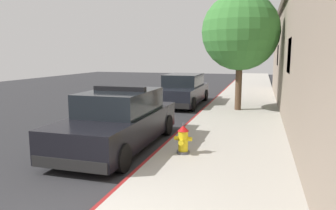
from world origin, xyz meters
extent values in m
cube|color=#2B2B2D|center=(-4.39, 10.00, -0.10)|extent=(34.38, 60.00, 0.20)
cube|color=#ADA89E|center=(1.61, 10.00, 0.07)|extent=(3.21, 60.00, 0.14)
cube|color=maroon|center=(-0.04, 10.00, 0.07)|extent=(0.08, 60.00, 0.14)
cube|color=black|center=(3.24, 7.44, 2.51)|extent=(0.06, 1.30, 1.10)
cube|color=black|center=(3.24, 15.22, 2.51)|extent=(0.06, 1.30, 1.10)
cube|color=black|center=(-1.28, 4.41, 0.58)|extent=(1.84, 4.80, 0.76)
cube|color=black|center=(-1.28, 4.56, 1.26)|extent=(1.64, 2.50, 0.60)
cube|color=black|center=(-1.28, 2.07, 0.32)|extent=(1.76, 0.16, 0.24)
cube|color=black|center=(-1.28, 6.75, 0.32)|extent=(1.76, 0.16, 0.24)
cylinder|color=black|center=(-2.14, 6.11, 0.32)|extent=(0.22, 0.64, 0.64)
cylinder|color=black|center=(-0.42, 6.11, 0.32)|extent=(0.22, 0.64, 0.64)
cylinder|color=black|center=(-2.14, 2.71, 0.32)|extent=(0.22, 0.64, 0.64)
cylinder|color=black|center=(-0.42, 2.71, 0.32)|extent=(0.22, 0.64, 0.64)
cube|color=black|center=(-1.28, 4.51, 1.62)|extent=(1.48, 0.20, 0.12)
cube|color=red|center=(-1.63, 4.51, 1.62)|extent=(0.44, 0.18, 0.11)
cube|color=#1E33E0|center=(-0.93, 4.51, 1.62)|extent=(0.44, 0.18, 0.11)
cube|color=black|center=(-1.41, 12.28, 0.58)|extent=(1.84, 4.80, 0.76)
cube|color=black|center=(-1.41, 12.43, 1.26)|extent=(1.64, 2.50, 0.60)
cube|color=black|center=(-1.41, 9.94, 0.32)|extent=(1.76, 0.16, 0.24)
cube|color=black|center=(-1.41, 14.62, 0.32)|extent=(1.76, 0.16, 0.24)
cylinder|color=black|center=(-2.27, 13.98, 0.32)|extent=(0.22, 0.64, 0.64)
cylinder|color=black|center=(-0.55, 13.98, 0.32)|extent=(0.22, 0.64, 0.64)
cylinder|color=black|center=(-2.27, 10.58, 0.32)|extent=(0.22, 0.64, 0.64)
cylinder|color=black|center=(-0.55, 10.58, 0.32)|extent=(0.22, 0.64, 0.64)
cylinder|color=#4C4C51|center=(0.64, 3.99, 0.17)|extent=(0.32, 0.32, 0.06)
cylinder|color=yellow|center=(0.64, 3.99, 0.45)|extent=(0.24, 0.24, 0.50)
cone|color=red|center=(0.64, 3.99, 0.77)|extent=(0.28, 0.28, 0.14)
cylinder|color=#4C4C51|center=(0.64, 3.99, 0.87)|extent=(0.05, 0.05, 0.06)
cylinder|color=yellow|center=(0.47, 3.99, 0.51)|extent=(0.10, 0.10, 0.10)
cylinder|color=yellow|center=(0.81, 3.99, 0.51)|extent=(0.10, 0.10, 0.10)
cylinder|color=yellow|center=(0.64, 3.81, 0.46)|extent=(0.13, 0.12, 0.13)
cylinder|color=brown|center=(1.46, 10.78, 1.24)|extent=(0.28, 0.28, 2.22)
sphere|color=#387A33|center=(1.46, 10.78, 3.51)|extent=(3.29, 3.29, 3.29)
camera|label=1|loc=(2.40, -3.30, 2.52)|focal=33.78mm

